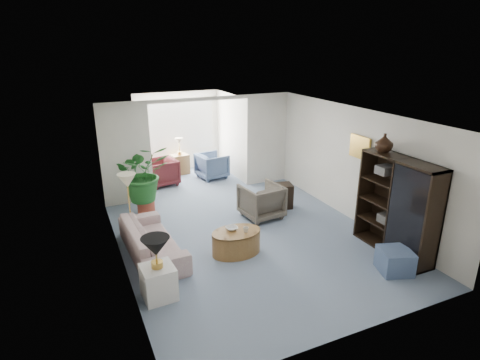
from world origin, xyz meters
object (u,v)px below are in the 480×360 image
wingback_chair (261,201)px  framed_picture (360,147)px  sunroom_chair_maroon (161,172)px  sunroom_table (180,164)px  side_table_dark (281,196)px  cabinet_urn (384,143)px  table_lamp (156,247)px  floor_lamp (127,181)px  coffee_cup (246,230)px  end_table (159,282)px  coffee_bowl (232,228)px  ottoman (395,261)px  plant_pot (146,206)px  coffee_table (236,242)px  sofa (152,240)px  sunroom_chair_blue (212,166)px  entertainment_cabinet (397,207)px

wingback_chair → framed_picture: bearing=143.5°
sunroom_chair_maroon → sunroom_table: bearing=125.8°
side_table_dark → cabinet_urn: 2.93m
framed_picture → table_lamp: 4.78m
floor_lamp → side_table_dark: (3.57, 0.17, -0.96)m
coffee_cup → sunroom_table: bearing=87.4°
end_table → coffee_bowl: end_table is taller
table_lamp → floor_lamp: bearing=90.9°
cabinet_urn → ottoman: cabinet_urn is taller
table_lamp → sunroom_chair_maroon: 5.28m
cabinet_urn → coffee_bowl: bearing=164.7°
cabinet_urn → plant_pot: 5.39m
coffee_table → wingback_chair: 1.73m
side_table_dark → wingback_chair: bearing=-156.8°
cabinet_urn → coffee_table: bearing=166.5°
sunroom_chair_maroon → sunroom_table: 1.06m
wingback_chair → side_table_dark: (0.70, 0.30, -0.10)m
end_table → table_lamp: table_lamp is taller
floor_lamp → coffee_table: (1.69, -1.39, -1.02)m
framed_picture → sunroom_chair_maroon: framed_picture is taller
framed_picture → coffee_cup: bearing=-173.5°
plant_pot → table_lamp: bearing=-98.4°
sofa → coffee_table: size_ratio=2.19×
end_table → wingback_chair: 3.49m
coffee_table → sunroom_table: sunroom_table is taller
wingback_chair → side_table_dark: wingback_chair is taller
floor_lamp → coffee_table: bearing=-39.5°
sofa → sunroom_chair_maroon: sunroom_chair_maroon is taller
plant_pot → ottoman: bearing=-51.6°
sofa → end_table: bearing=168.6°
coffee_cup → plant_pot: 3.00m
end_table → floor_lamp: bearing=90.9°
sunroom_chair_maroon → table_lamp: bearing=-23.4°
framed_picture → wingback_chair: framed_picture is taller
end_table → plant_pot: (0.49, 3.34, -0.11)m
floor_lamp → sunroom_table: (2.08, 3.68, -0.95)m
table_lamp → cabinet_urn: (4.38, 0.11, 1.13)m
sofa → table_lamp: 1.48m
table_lamp → sunroom_chair_maroon: bearing=75.7°
coffee_cup → sunroom_chair_blue: sunroom_chair_blue is taller
sunroom_chair_maroon → sofa: bearing=-25.5°
end_table → plant_pot: bearing=81.6°
plant_pot → sunroom_chair_blue: sunroom_chair_blue is taller
entertainment_cabinet → cabinet_urn: bearing=90.0°
side_table_dark → entertainment_cabinet: bearing=-72.7°
sofa → floor_lamp: bearing=13.3°
coffee_cup → end_table: bearing=-159.8°
floor_lamp → coffee_bowl: floor_lamp is taller
side_table_dark → framed_picture: bearing=-51.3°
side_table_dark → plant_pot: side_table_dark is taller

